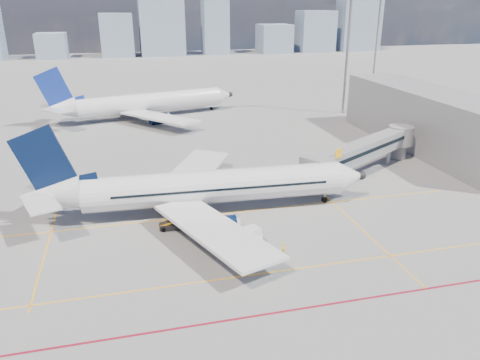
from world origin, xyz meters
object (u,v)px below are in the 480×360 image
object	(u,v)px
baggage_tug	(250,238)
cargo_dolly	(245,238)
belt_loader	(177,224)
main_aircraft	(201,188)
ramp_worker	(284,250)
second_aircraft	(143,103)

from	to	relation	value
baggage_tug	cargo_dolly	bearing A→B (deg)	-140.01
belt_loader	main_aircraft	bearing A→B (deg)	54.70
baggage_tug	cargo_dolly	world-z (taller)	cargo_dolly
belt_loader	cargo_dolly	bearing A→B (deg)	-35.04
main_aircraft	baggage_tug	bearing A→B (deg)	-66.88
main_aircraft	ramp_worker	size ratio (longest dim) A/B	26.07
main_aircraft	second_aircraft	world-z (taller)	second_aircraft
main_aircraft	cargo_dolly	xyz separation A→B (m)	(2.91, -9.54, -2.14)
second_aircraft	baggage_tug	world-z (taller)	second_aircraft
belt_loader	ramp_worker	size ratio (longest dim) A/B	3.34
main_aircraft	cargo_dolly	size ratio (longest dim) A/B	10.64
main_aircraft	belt_loader	world-z (taller)	main_aircraft
cargo_dolly	ramp_worker	world-z (taller)	cargo_dolly
baggage_tug	ramp_worker	distance (m)	4.12
main_aircraft	belt_loader	xyz separation A→B (m)	(-3.43, -3.66, -2.66)
main_aircraft	baggage_tug	size ratio (longest dim) A/B	15.13
cargo_dolly	belt_loader	world-z (taller)	belt_loader
second_aircraft	belt_loader	bearing A→B (deg)	-103.80
main_aircraft	second_aircraft	bearing A→B (deg)	97.05
cargo_dolly	belt_loader	size ratio (longest dim) A/B	0.73
ramp_worker	belt_loader	bearing A→B (deg)	85.72
second_aircraft	ramp_worker	distance (m)	65.50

